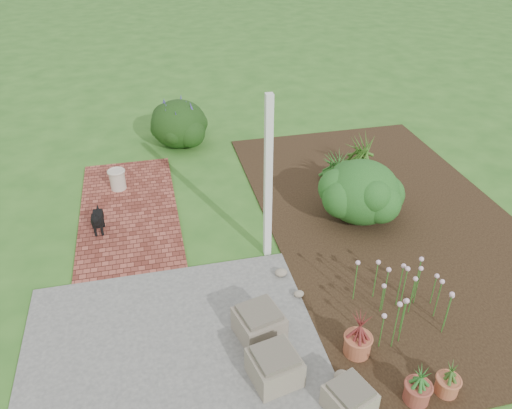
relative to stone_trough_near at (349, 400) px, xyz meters
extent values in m
plane|color=#2C611E|center=(-0.47, 2.68, -0.18)|extent=(80.00, 80.00, 0.00)
cube|color=#595957|center=(-1.72, 0.93, -0.16)|extent=(3.50, 3.50, 0.04)
cube|color=maroon|center=(-2.17, 4.43, -0.16)|extent=(1.60, 3.50, 0.04)
cube|color=black|center=(2.03, 3.18, -0.17)|extent=(4.00, 7.00, 0.03)
cube|color=white|center=(-0.17, 2.78, 1.07)|extent=(0.10, 0.10, 2.50)
cube|color=#7C785B|center=(0.00, 0.00, 0.00)|extent=(0.55, 0.55, 0.29)
cube|color=#716B54|center=(-0.65, 0.55, 0.02)|extent=(0.60, 0.60, 0.34)
cube|color=#726C58|center=(-0.67, 1.21, 0.03)|extent=(0.63, 0.63, 0.34)
cube|color=black|center=(-2.62, 3.89, 0.10)|extent=(0.16, 0.34, 0.15)
cylinder|color=black|center=(-2.68, 3.77, -0.06)|extent=(0.04, 0.04, 0.17)
cylinder|color=black|center=(-2.58, 3.77, -0.06)|extent=(0.04, 0.04, 0.17)
cylinder|color=black|center=(-2.67, 4.01, -0.06)|extent=(0.04, 0.04, 0.17)
cylinder|color=black|center=(-2.57, 4.01, -0.06)|extent=(0.04, 0.04, 0.17)
sphere|color=black|center=(-2.63, 3.69, 0.22)|extent=(0.14, 0.14, 0.14)
cone|color=black|center=(-2.61, 4.06, 0.20)|extent=(0.06, 0.10, 0.12)
cylinder|color=beige|center=(-2.33, 5.18, 0.04)|extent=(0.31, 0.31, 0.36)
ellipsoid|color=#0A350D|center=(1.54, 3.35, 0.36)|extent=(1.31, 1.31, 1.02)
cylinder|color=#AE5B3A|center=(0.38, 0.69, -0.03)|extent=(0.41, 0.41, 0.25)
cylinder|color=#AC5B3A|center=(1.11, -0.03, -0.05)|extent=(0.32, 0.32, 0.20)
cylinder|color=brown|center=(0.75, -0.05, -0.04)|extent=(0.34, 0.34, 0.23)
ellipsoid|color=black|center=(-1.05, 6.85, 0.31)|extent=(1.45, 1.45, 0.99)
camera|label=1|loc=(-1.68, -2.94, 4.47)|focal=35.00mm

